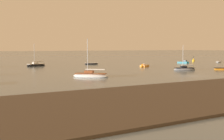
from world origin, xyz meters
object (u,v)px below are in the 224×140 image
(rowboat_moored_2, at_px, (219,62))
(channel_buoy, at_px, (193,60))
(sailboat_moored_0, at_px, (91,75))
(rowboat_moored_3, at_px, (92,64))
(sailboat_moored_2, at_px, (36,65))
(rowboat_moored_4, at_px, (223,69))
(motorboat_moored_2, at_px, (185,62))
(motorboat_moored_4, at_px, (144,66))
(sailboat_moored_1, at_px, (185,69))

(rowboat_moored_2, bearing_deg, channel_buoy, 73.81)
(channel_buoy, bearing_deg, rowboat_moored_2, -84.51)
(sailboat_moored_0, height_order, rowboat_moored_3, sailboat_moored_0)
(rowboat_moored_2, bearing_deg, sailboat_moored_0, 178.91)
(sailboat_moored_0, height_order, sailboat_moored_2, sailboat_moored_0)
(rowboat_moored_2, distance_m, rowboat_moored_4, 36.69)
(rowboat_moored_3, xyz_separation_m, channel_buoy, (42.93, -2.16, 0.28))
(motorboat_moored_2, distance_m, sailboat_moored_2, 49.23)
(motorboat_moored_4, xyz_separation_m, rowboat_moored_4, (9.95, -18.39, 0.00))
(rowboat_moored_4, bearing_deg, sailboat_moored_2, 162.96)
(channel_buoy, bearing_deg, sailboat_moored_1, -138.57)
(sailboat_moored_0, height_order, rowboat_moored_4, sailboat_moored_0)
(motorboat_moored_4, height_order, rowboat_moored_3, motorboat_moored_4)
(motorboat_moored_2, bearing_deg, rowboat_moored_4, -48.41)
(sailboat_moored_1, distance_m, rowboat_moored_2, 41.65)
(sailboat_moored_0, relative_size, rowboat_moored_2, 1.95)
(sailboat_moored_0, distance_m, motorboat_moored_4, 31.33)
(rowboat_moored_2, relative_size, channel_buoy, 1.63)
(motorboat_moored_4, bearing_deg, motorboat_moored_2, 167.94)
(motorboat_moored_4, bearing_deg, sailboat_moored_1, 62.73)
(sailboat_moored_1, relative_size, sailboat_moored_2, 0.91)
(sailboat_moored_1, distance_m, channel_buoy, 47.20)
(motorboat_moored_4, distance_m, sailboat_moored_2, 30.82)
(rowboat_moored_3, relative_size, channel_buoy, 1.97)
(sailboat_moored_1, xyz_separation_m, rowboat_moored_3, (-7.53, 33.40, -0.08))
(sailboat_moored_0, relative_size, channel_buoy, 3.18)
(rowboat_moored_2, bearing_deg, sailboat_moored_1, -172.78)
(motorboat_moored_4, height_order, channel_buoy, channel_buoy)
(motorboat_moored_2, height_order, rowboat_moored_3, motorboat_moored_2)
(sailboat_moored_1, height_order, rowboat_moored_4, sailboat_moored_1)
(channel_buoy, bearing_deg, sailboat_moored_2, 177.96)
(motorboat_moored_4, xyz_separation_m, rowboat_moored_3, (-6.37, 18.98, -0.01))
(sailboat_moored_2, height_order, rowboat_moored_3, sailboat_moored_2)
(rowboat_moored_4, relative_size, channel_buoy, 2.04)
(motorboat_moored_2, height_order, sailboat_moored_2, sailboat_moored_2)
(rowboat_moored_2, xyz_separation_m, channel_buoy, (-1.07, 11.11, 0.31))
(rowboat_moored_2, relative_size, rowboat_moored_3, 0.83)
(sailboat_moored_0, bearing_deg, rowboat_moored_4, -137.93)
(rowboat_moored_3, height_order, channel_buoy, channel_buoy)
(sailboat_moored_1, height_order, channel_buoy, sailboat_moored_1)
(motorboat_moored_2, height_order, motorboat_moored_4, motorboat_moored_2)
(sailboat_moored_2, xyz_separation_m, rowboat_moored_4, (34.23, -37.37, -0.10))
(sailboat_moored_1, xyz_separation_m, motorboat_moored_4, (-1.16, 14.42, -0.07))
(sailboat_moored_0, relative_size, motorboat_moored_2, 1.67)
(rowboat_moored_2, distance_m, rowboat_moored_3, 45.95)
(motorboat_moored_4, xyz_separation_m, channel_buoy, (36.55, 16.81, 0.27))
(rowboat_moored_2, distance_m, channel_buoy, 11.16)
(sailboat_moored_1, distance_m, motorboat_moored_2, 32.32)
(sailboat_moored_0, bearing_deg, channel_buoy, -108.11)
(motorboat_moored_2, xyz_separation_m, rowboat_moored_3, (-30.22, 10.38, -0.05))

